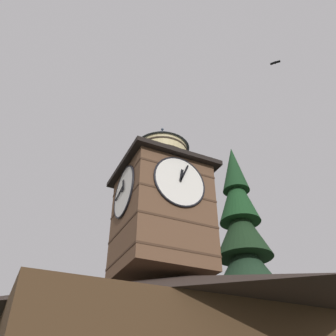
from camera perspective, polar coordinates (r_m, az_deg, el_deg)
clock_tower at (r=18.00m, az=-1.10°, el=-5.67°), size 4.70×4.70×8.84m
pine_tree_behind at (r=23.68m, az=-5.64°, el=-22.08°), size 5.50×5.50×14.22m
pine_tree_aside at (r=24.51m, az=12.99°, el=-18.74°), size 6.68×6.68×18.93m
moon at (r=63.44m, az=-2.80°, el=-21.58°), size 2.31×2.31×2.31m
flying_bird_high at (r=22.38m, az=17.00°, el=16.04°), size 0.49×0.53×0.12m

